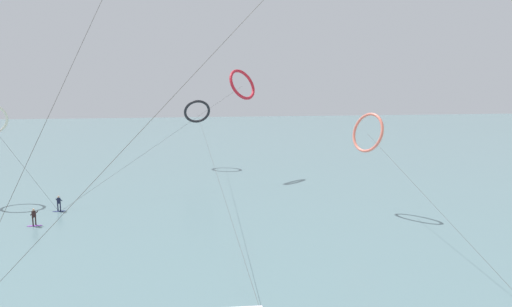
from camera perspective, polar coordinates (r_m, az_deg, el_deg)
name	(u,v)px	position (r m, az deg, el deg)	size (l,w,h in m)	color
sea_water	(196,138)	(119.65, -7.98, 2.00)	(400.00, 200.00, 0.08)	slate
surfer_violet	(34,218)	(46.38, -27.28, -7.64)	(1.40, 0.73, 1.70)	purple
surfer_navy	(59,205)	(50.73, -24.60, -6.16)	(1.40, 0.63, 1.70)	navy
kite_charcoal	(197,112)	(73.40, -7.79, 5.50)	(4.77, 55.22, 11.47)	black
kite_coral	(368,133)	(46.50, 14.56, 2.68)	(2.61, 24.90, 10.60)	#EA7260
kite_crimson	(242,85)	(64.61, -1.84, 9.09)	(25.21, 18.39, 16.11)	red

